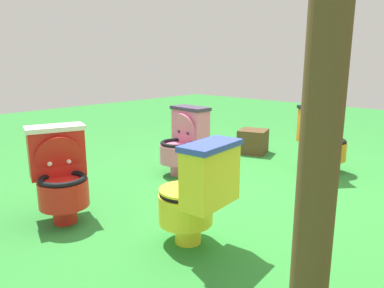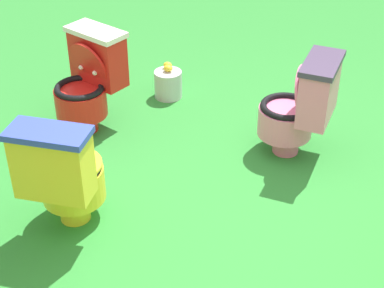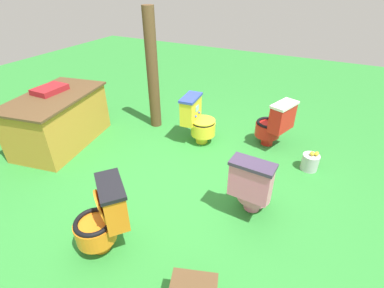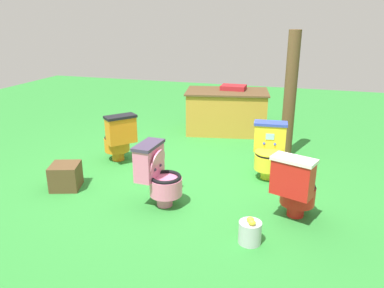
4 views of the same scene
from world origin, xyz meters
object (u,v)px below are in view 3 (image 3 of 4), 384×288
Objects in this scene: vendor_table at (59,119)px; wooden_post at (152,71)px; lemon_bucket at (310,162)px; toilet_yellow at (198,120)px; toilet_red at (274,124)px; toilet_pink at (253,185)px; toilet_orange at (103,217)px.

vendor_table is 1.58m from wooden_post.
lemon_bucket is at bearing -93.39° from wooden_post.
lemon_bucket is at bearing 85.36° from toilet_yellow.
toilet_pink is (-1.49, -0.13, 0.00)m from toilet_red.
toilet_yellow is at bearing -101.01° from wooden_post.
toilet_yellow is (2.16, 0.10, -0.00)m from toilet_orange.
wooden_post reaches higher than lemon_bucket.
lemon_bucket is at bearing 70.47° from toilet_pink.
toilet_red is 0.39× the size of wooden_post.
wooden_post is at bearing -27.23° from toilet_orange.
toilet_orange is 2.63× the size of lemon_bucket.
toilet_yellow is at bearing -62.03° from vendor_table.
lemon_bucket is (0.02, -1.66, -0.25)m from toilet_yellow.
vendor_table is 5.78× the size of lemon_bucket.
toilet_pink is at bearing -95.75° from toilet_orange.
toilet_orange reaches higher than lemon_bucket.
toilet_pink is 0.39× the size of wooden_post.
lemon_bucket is at bearing -85.51° from toilet_orange.
toilet_yellow is 1.68m from lemon_bucket.
toilet_orange is at bearing -121.65° from vendor_table.
toilet_orange is 1.00× the size of toilet_pink.
toilet_red is 2.63× the size of lemon_bucket.
toilet_red reaches higher than lemon_bucket.
toilet_red and toilet_yellow have the same top height.
lemon_bucket is (-0.15, -2.53, -0.82)m from wooden_post.
toilet_orange is at bearing 144.42° from lemon_bucket.
toilet_pink is (1.05, -1.08, 0.00)m from toilet_orange.
toilet_orange is (-2.55, 0.96, 0.00)m from toilet_red.
vendor_table is at bearing -67.38° from toilet_yellow.
toilet_orange is 0.39× the size of wooden_post.
toilet_red is 0.45× the size of vendor_table.
wooden_post is (-0.22, 1.93, 0.56)m from toilet_red.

